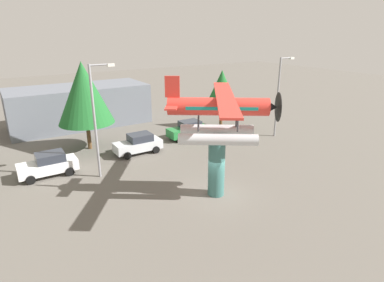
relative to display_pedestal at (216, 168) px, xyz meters
The scene contains 11 objects.
ground_plane 1.94m from the display_pedestal, ahead, with size 140.00×140.00×0.00m, color #605B54.
display_pedestal is the anchor object (origin of this frame).
floatplane_monument 3.61m from the display_pedestal, 34.51° to the right, with size 7.12×9.19×4.00m.
car_near_white 12.82m from the display_pedestal, 134.24° to the left, with size 4.20×2.02×1.76m.
car_mid_silver 10.03m from the display_pedestal, 97.50° to the left, with size 4.20×2.02×1.76m.
car_far_green 12.16m from the display_pedestal, 67.09° to the left, with size 4.20×2.02×1.76m.
streetlight_primary 9.30m from the display_pedestal, 128.93° to the left, with size 1.84×0.28×8.32m.
streetlight_secondary 14.81m from the display_pedestal, 28.29° to the left, with size 1.84×0.28×7.97m.
storefront_building 22.25m from the display_pedestal, 98.50° to the left, with size 15.02×6.64×4.46m, color slate.
tree_east 14.56m from the display_pedestal, 109.32° to the left, with size 4.93×4.93×7.96m.
tree_center_back 16.14m from the display_pedestal, 51.72° to the left, with size 3.42×3.42×6.38m.
Camera 1 is at (-11.66, -15.45, 10.48)m, focal length 30.06 mm.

